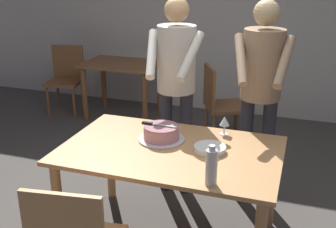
{
  "coord_description": "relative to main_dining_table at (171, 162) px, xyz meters",
  "views": [
    {
      "loc": [
        0.83,
        -2.5,
        1.97
      ],
      "look_at": [
        -0.11,
        0.27,
        0.9
      ],
      "focal_mm": 44.23,
      "sensor_mm": 36.0,
      "label": 1
    }
  ],
  "objects": [
    {
      "name": "person_cutting_cake",
      "position": [
        -0.18,
        0.69,
        0.43
      ],
      "size": [
        0.47,
        0.56,
        1.72
      ],
      "color": "#2D2D38",
      "rests_on": "ground_plane"
    },
    {
      "name": "person_standing_beside",
      "position": [
        0.51,
        0.72,
        0.43
      ],
      "size": [
        0.47,
        0.56,
        1.72
      ],
      "color": "#2D2D38",
      "rests_on": "ground_plane"
    },
    {
      "name": "cake_knife",
      "position": [
        -0.18,
        0.12,
        0.22
      ],
      "size": [
        0.27,
        0.03,
        0.02
      ],
      "color": "silver",
      "rests_on": "cake_on_platter"
    },
    {
      "name": "main_dining_table",
      "position": [
        0.0,
        0.0,
        0.0
      ],
      "size": [
        1.52,
        0.96,
        0.75
      ],
      "color": "tan",
      "rests_on": "ground_plane"
    },
    {
      "name": "back_wall",
      "position": [
        0.0,
        3.03,
        0.71
      ],
      "size": [
        10.0,
        0.12,
        2.7
      ],
      "primitive_type": "cube",
      "color": "beige",
      "rests_on": "ground_plane"
    },
    {
      "name": "background_chair_1",
      "position": [
        -0.04,
        1.89,
        -0.15
      ],
      "size": [
        0.59,
        0.59,
        0.9
      ],
      "color": "brown",
      "rests_on": "ground_plane"
    },
    {
      "name": "water_bottle",
      "position": [
        0.38,
        -0.4,
        0.22
      ],
      "size": [
        0.07,
        0.07,
        0.25
      ],
      "color": "silver",
      "rests_on": "main_dining_table"
    },
    {
      "name": "plate_stack",
      "position": [
        0.27,
        0.04,
        0.13
      ],
      "size": [
        0.22,
        0.22,
        0.04
      ],
      "color": "white",
      "rests_on": "main_dining_table"
    },
    {
      "name": "background_chair_0",
      "position": [
        -2.29,
        2.3,
        -0.15
      ],
      "size": [
        0.52,
        0.52,
        0.9
      ],
      "color": "brown",
      "rests_on": "ground_plane"
    },
    {
      "name": "cake_on_platter",
      "position": [
        -0.11,
        0.12,
        0.16
      ],
      "size": [
        0.34,
        0.34,
        0.11
      ],
      "color": "silver",
      "rests_on": "main_dining_table"
    },
    {
      "name": "background_table",
      "position": [
        -1.45,
        2.33,
        -0.07
      ],
      "size": [
        1.0,
        0.7,
        0.74
      ],
      "color": "brown",
      "rests_on": "ground_plane"
    },
    {
      "name": "wine_glass_near",
      "position": [
        0.3,
        0.37,
        0.21
      ],
      "size": [
        0.08,
        0.08,
        0.14
      ],
      "color": "silver",
      "rests_on": "main_dining_table"
    }
  ]
}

